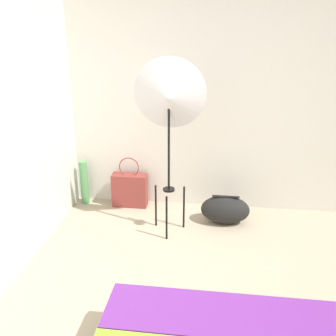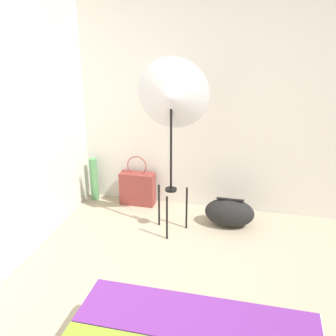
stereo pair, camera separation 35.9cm
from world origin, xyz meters
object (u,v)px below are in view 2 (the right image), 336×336
object	(u,v)px
tote_bag	(138,188)
paper_roll	(94,179)
photo_umbrella	(171,98)
duffel_bag	(229,213)

from	to	relation	value
tote_bag	paper_roll	distance (m)	0.54
photo_umbrella	duffel_bag	size ratio (longest dim) A/B	3.38
paper_roll	photo_umbrella	bearing A→B (deg)	-26.12
tote_bag	paper_roll	bearing A→B (deg)	179.61
photo_umbrella	duffel_bag	world-z (taller)	photo_umbrella
photo_umbrella	paper_roll	distance (m)	1.62
photo_umbrella	tote_bag	distance (m)	1.38
photo_umbrella	duffel_bag	distance (m)	1.37
tote_bag	duffel_bag	world-z (taller)	tote_bag
tote_bag	duffel_bag	xyz separation A→B (m)	(1.09, -0.27, -0.05)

